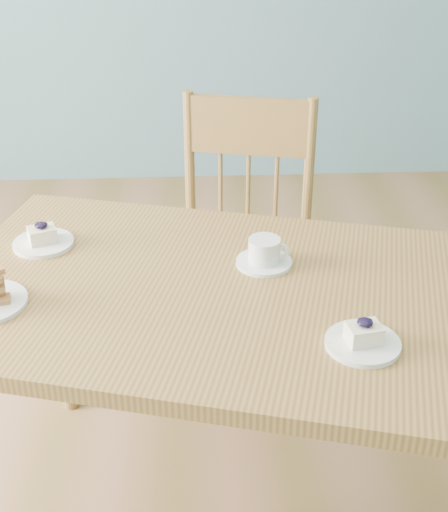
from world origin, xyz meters
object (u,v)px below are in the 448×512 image
object	(u,v)px
cheesecake_plate_far	(43,239)
dining_chair	(241,248)
coffee_cup	(265,254)
dining_table	(241,318)
cheesecake_plate_near	(363,339)

from	to	relation	value
cheesecake_plate_far	dining_chair	bearing A→B (deg)	37.99
coffee_cup	dining_table	bearing A→B (deg)	-106.84
cheesecake_plate_near	coffee_cup	xyz separation A→B (m)	(-0.17, 0.36, 0.01)
dining_chair	cheesecake_plate_far	size ratio (longest dim) A/B	6.27
cheesecake_plate_near	cheesecake_plate_far	xyz separation A→B (m)	(-0.76, 0.49, -0.00)
dining_table	cheesecake_plate_near	world-z (taller)	cheesecake_plate_near
dining_chair	coffee_cup	size ratio (longest dim) A/B	7.06
coffee_cup	cheesecake_plate_near	bearing A→B (deg)	-52.94
dining_table	coffee_cup	size ratio (longest dim) A/B	11.37
dining_table	cheesecake_plate_far	xyz separation A→B (m)	(-0.52, 0.26, 0.10)
cheesecake_plate_near	cheesecake_plate_far	bearing A→B (deg)	147.02
cheesecake_plate_far	coffee_cup	distance (m)	0.60
dining_table	cheesecake_plate_far	distance (m)	0.59
dining_table	coffee_cup	xyz separation A→B (m)	(0.07, 0.13, 0.11)
dining_table	coffee_cup	world-z (taller)	coffee_cup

